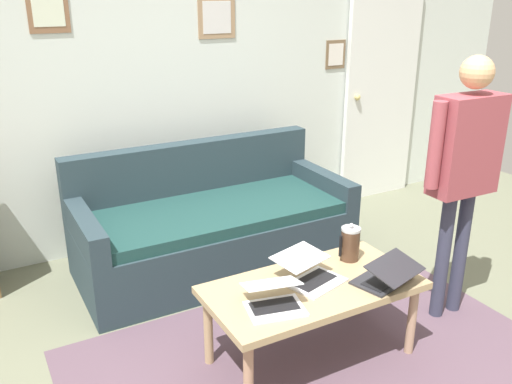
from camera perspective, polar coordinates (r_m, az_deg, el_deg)
The scene contains 11 objects.
ground_plane at distance 3.10m, azimuth 7.75°, elevation -18.93°, with size 7.68×7.68×0.00m, color #6A6D57.
area_rug at distance 3.18m, azimuth 6.73°, elevation -17.63°, with size 2.64×1.75×0.01m, color #584350.
back_wall at distance 4.40m, azimuth -8.86°, elevation 12.23°, with size 7.04×0.11×2.70m.
interior_door at distance 5.43m, azimuth 12.88°, elevation 10.01°, with size 0.82×0.09×2.05m.
couch at distance 4.06m, azimuth -4.60°, elevation -3.70°, with size 1.96×0.89×0.88m.
coffee_table at distance 3.02m, azimuth 5.95°, elevation -10.42°, with size 1.16×0.59×0.47m.
laptop_left at distance 3.00m, azimuth 5.72°, elevation -8.44°, with size 0.37×0.40×0.13m.
laptop_center at distance 3.05m, azimuth 13.44°, elevation -8.48°, with size 0.38×0.35×0.14m.
laptop_right at distance 2.76m, azimuth 1.86°, elevation -11.18°, with size 0.33×0.33×0.14m.
french_press at distance 3.23m, azimuth 9.79°, elevation -5.32°, with size 0.13×0.11×0.23m.
person_standing at distance 3.40m, azimuth 21.00°, elevation 3.39°, with size 0.57×0.19×1.62m.
Camera 1 is at (1.49, 1.89, 1.96)m, focal length 38.33 mm.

